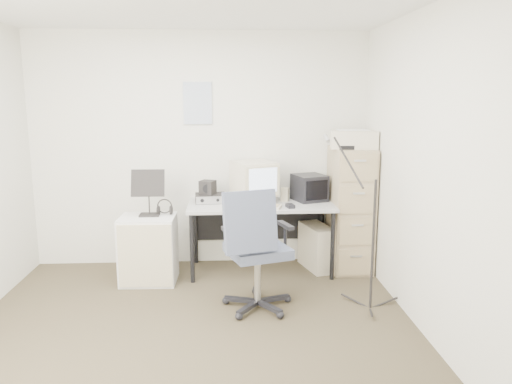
{
  "coord_description": "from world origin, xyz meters",
  "views": [
    {
      "loc": [
        0.28,
        -3.59,
        1.84
      ],
      "look_at": [
        0.55,
        0.95,
        0.95
      ],
      "focal_mm": 35.0,
      "sensor_mm": 36.0,
      "label": 1
    }
  ],
  "objects": [
    {
      "name": "pc_tower",
      "position": [
        1.24,
        1.5,
        0.24
      ],
      "size": [
        0.35,
        0.54,
        0.47
      ],
      "primitive_type": "cube",
      "rotation": [
        0.0,
        0.0,
        0.26
      ],
      "color": "beige",
      "rests_on": "floor"
    },
    {
      "name": "keyboard",
      "position": [
        0.57,
        1.28,
        0.74
      ],
      "size": [
        0.53,
        0.32,
        0.03
      ],
      "primitive_type": "cube",
      "rotation": [
        0.0,
        0.0,
        -0.31
      ],
      "color": "beige",
      "rests_on": "desk"
    },
    {
      "name": "wall_front",
      "position": [
        0.0,
        -1.8,
        1.25
      ],
      "size": [
        3.6,
        0.02,
        2.5
      ],
      "primitive_type": "cube",
      "color": "silver",
      "rests_on": "ground"
    },
    {
      "name": "headphones",
      "position": [
        -0.34,
        1.29,
        0.72
      ],
      "size": [
        0.21,
        0.21,
        0.03
      ],
      "primitive_type": "torus",
      "rotation": [
        0.0,
        0.0,
        -0.31
      ],
      "color": "black",
      "rests_on": "side_cart"
    },
    {
      "name": "mic_stand",
      "position": [
        1.53,
        0.46,
        0.75
      ],
      "size": [
        0.03,
        0.03,
        1.49
      ],
      "primitive_type": "cylinder",
      "rotation": [
        0.0,
        0.0,
        1.76
      ],
      "color": "black",
      "rests_on": "floor"
    },
    {
      "name": "filing_cabinet",
      "position": [
        1.58,
        1.48,
        0.65
      ],
      "size": [
        0.4,
        0.6,
        1.3
      ],
      "primitive_type": "cube",
      "color": "tan",
      "rests_on": "floor"
    },
    {
      "name": "mouse",
      "position": [
        0.91,
        1.24,
        0.75
      ],
      "size": [
        0.09,
        0.13,
        0.04
      ],
      "primitive_type": "cube",
      "rotation": [
        0.0,
        0.0,
        0.2
      ],
      "color": "black",
      "rests_on": "desk"
    },
    {
      "name": "crt_tv",
      "position": [
        1.16,
        1.58,
        0.87
      ],
      "size": [
        0.39,
        0.4,
        0.28
      ],
      "primitive_type": "cube",
      "rotation": [
        0.0,
        0.0,
        0.34
      ],
      "color": "black",
      "rests_on": "desk"
    },
    {
      "name": "wall_calendar",
      "position": [
        -0.02,
        1.79,
        1.75
      ],
      "size": [
        0.3,
        0.02,
        0.44
      ],
      "primitive_type": "cube",
      "color": "white",
      "rests_on": "wall_back"
    },
    {
      "name": "floor",
      "position": [
        0.0,
        0.0,
        -0.01
      ],
      "size": [
        3.6,
        3.6,
        0.01
      ],
      "primitive_type": "cube",
      "color": "#443A28",
      "rests_on": "ground"
    },
    {
      "name": "radio_speaker",
      "position": [
        0.08,
        1.52,
        0.89
      ],
      "size": [
        0.19,
        0.18,
        0.15
      ],
      "primitive_type": "cube",
      "rotation": [
        0.0,
        0.0,
        -0.41
      ],
      "color": "black",
      "rests_on": "radio_receiver"
    },
    {
      "name": "side_cart",
      "position": [
        -0.5,
        1.21,
        0.33
      ],
      "size": [
        0.55,
        0.44,
        0.67
      ],
      "primitive_type": "cube",
      "rotation": [
        0.0,
        0.0,
        -0.03
      ],
      "color": "silver",
      "rests_on": "floor"
    },
    {
      "name": "wall_right",
      "position": [
        1.8,
        0.0,
        1.25
      ],
      "size": [
        0.02,
        3.6,
        2.5
      ],
      "primitive_type": "cube",
      "color": "silver",
      "rests_on": "ground"
    },
    {
      "name": "wall_back",
      "position": [
        0.0,
        1.8,
        1.25
      ],
      "size": [
        3.6,
        0.02,
        2.5
      ],
      "primitive_type": "cube",
      "color": "silver",
      "rests_on": "ground"
    },
    {
      "name": "office_chair",
      "position": [
        0.54,
        0.51,
        0.54
      ],
      "size": [
        0.79,
        0.79,
        1.09
      ],
      "primitive_type": "cube",
      "rotation": [
        0.0,
        0.0,
        0.32
      ],
      "color": "slate",
      "rests_on": "floor"
    },
    {
      "name": "desk",
      "position": [
        0.63,
        1.45,
        0.36
      ],
      "size": [
        1.5,
        0.7,
        0.73
      ],
      "primitive_type": "cube",
      "color": "silver",
      "rests_on": "floor"
    },
    {
      "name": "printer",
      "position": [
        1.58,
        1.45,
        1.39
      ],
      "size": [
        0.51,
        0.39,
        0.18
      ],
      "primitive_type": "cube",
      "rotation": [
        0.0,
        0.0,
        -0.17
      ],
      "color": "beige",
      "rests_on": "filing_cabinet"
    },
    {
      "name": "desk_speaker",
      "position": [
        0.89,
        1.56,
        0.8
      ],
      "size": [
        0.1,
        0.1,
        0.14
      ],
      "primitive_type": "cube",
      "rotation": [
        0.0,
        0.0,
        -0.36
      ],
      "color": "#BEB493",
      "rests_on": "desk"
    },
    {
      "name": "radio_receiver",
      "position": [
        0.11,
        1.54,
        0.77
      ],
      "size": [
        0.33,
        0.25,
        0.09
      ],
      "primitive_type": "cube",
      "rotation": [
        0.0,
        0.0,
        0.08
      ],
      "color": "black",
      "rests_on": "desk"
    },
    {
      "name": "music_stand",
      "position": [
        -0.49,
        1.25,
        0.9
      ],
      "size": [
        0.35,
        0.24,
        0.47
      ],
      "primitive_type": "cube",
      "rotation": [
        0.0,
        0.0,
        -0.23
      ],
      "color": "black",
      "rests_on": "side_cart"
    },
    {
      "name": "crt_monitor",
      "position": [
        0.56,
        1.52,
        0.94
      ],
      "size": [
        0.51,
        0.52,
        0.43
      ],
      "primitive_type": "cube",
      "rotation": [
        0.0,
        0.0,
        0.38
      ],
      "color": "beige",
      "rests_on": "desk"
    },
    {
      "name": "papers",
      "position": [
        0.38,
        1.29,
        0.74
      ],
      "size": [
        0.24,
        0.32,
        0.02
      ],
      "primitive_type": "cube",
      "rotation": [
        0.0,
        0.0,
        0.07
      ],
      "color": "white",
      "rests_on": "desk"
    }
  ]
}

